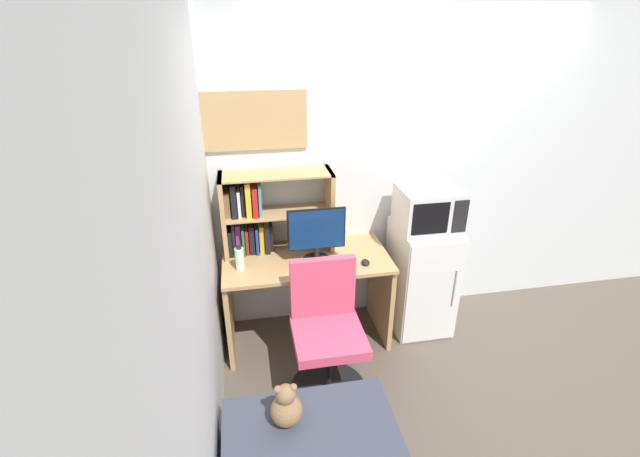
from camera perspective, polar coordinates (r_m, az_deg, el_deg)
The scene contains 13 objects.
wall_back at distance 3.81m, azimuth 17.49°, elevation 7.84°, with size 6.40×0.04×2.60m, color silver.
wall_left at distance 1.94m, azimuth -16.94°, elevation -9.76°, with size 0.04×4.40×2.60m, color silver.
desk at distance 3.45m, azimuth -1.74°, elevation -7.11°, with size 1.26×0.63×0.75m.
hutch_bookshelf at distance 3.34m, azimuth -7.82°, elevation 1.96°, with size 0.83×0.28×0.62m.
monitor at distance 3.18m, azimuth -0.45°, elevation -0.67°, with size 0.43×0.21×0.42m.
keyboard at distance 3.19m, azimuth 0.12°, elevation -5.01°, with size 0.41×0.14×0.02m, color silver.
computer_mouse at distance 3.25m, azimuth 5.94°, elevation -4.38°, with size 0.06×0.08×0.03m, color black.
water_bottle at distance 3.19m, azimuth -10.40°, elevation -3.86°, with size 0.07×0.07×0.19m.
mini_fridge at distance 3.74m, azimuth 12.96°, elevation -6.18°, with size 0.46×0.55×0.92m.
microwave at distance 3.46m, azimuth 13.94°, elevation 2.59°, with size 0.46×0.39×0.32m.
desk_chair at distance 3.07m, azimuth 0.87°, elevation -14.14°, with size 0.53×0.53×0.97m.
teddy_bear at distance 2.52m, azimuth -4.40°, elevation -22.11°, with size 0.18×0.18×0.26m.
wall_corkboard at distance 3.24m, azimuth -8.71°, elevation 13.67°, with size 0.77×0.02×0.42m, color tan.
Camera 1 is at (-1.35, -3.19, 2.39)m, focal length 24.61 mm.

